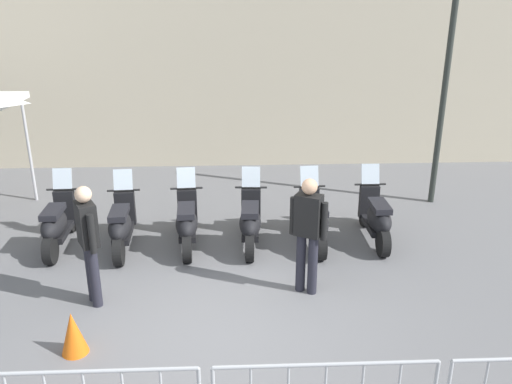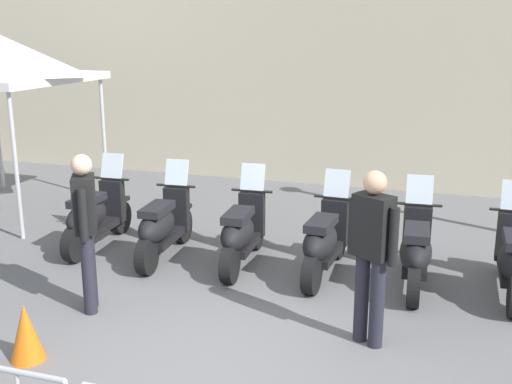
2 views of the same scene
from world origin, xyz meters
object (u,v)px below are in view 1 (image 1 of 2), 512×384
(officer_mid_plaza, at_px, (308,230))
(motorcycle_1, at_px, (122,225))
(officer_near_row_end, at_px, (89,239))
(motorcycle_0, at_px, (58,224))
(street_lamp, at_px, (449,54))
(traffic_cone, at_px, (73,333))
(motorcycle_3, at_px, (250,221))
(motorcycle_4, at_px, (314,220))
(motorcycle_5, at_px, (376,218))
(motorcycle_2, at_px, (187,222))

(officer_mid_plaza, bearing_deg, motorcycle_1, 154.47)
(motorcycle_1, height_order, officer_near_row_end, officer_near_row_end)
(officer_mid_plaza, bearing_deg, officer_near_row_end, -175.49)
(motorcycle_0, height_order, officer_mid_plaza, officer_mid_plaza)
(motorcycle_0, xyz_separation_m, motorcycle_1, (1.08, -0.07, 0.00))
(street_lamp, height_order, traffic_cone, street_lamp)
(motorcycle_1, height_order, officer_mid_plaza, officer_mid_plaza)
(motorcycle_3, height_order, motorcycle_4, same)
(motorcycle_0, relative_size, officer_near_row_end, 1.00)
(motorcycle_5, relative_size, officer_near_row_end, 1.00)
(motorcycle_1, bearing_deg, motorcycle_5, 2.85)
(motorcycle_5, xyz_separation_m, street_lamp, (1.63, 1.87, 2.54))
(motorcycle_0, xyz_separation_m, motorcycle_4, (4.32, 0.05, 0.00))
(officer_mid_plaza, bearing_deg, motorcycle_2, 141.39)
(motorcycle_5, bearing_deg, motorcycle_1, -177.15)
(motorcycle_3, bearing_deg, motorcycle_4, 1.43)
(motorcycle_3, relative_size, motorcycle_5, 1.00)
(motorcycle_3, xyz_separation_m, motorcycle_4, (1.09, 0.03, 0.00))
(officer_near_row_end, bearing_deg, traffic_cone, -87.79)
(motorcycle_0, height_order, motorcycle_3, same)
(motorcycle_3, bearing_deg, officer_near_row_end, -141.61)
(motorcycle_1, height_order, street_lamp, street_lamp)
(street_lamp, xyz_separation_m, traffic_cone, (-5.94, -4.83, -2.72))
(motorcycle_5, bearing_deg, motorcycle_2, -177.64)
(motorcycle_0, distance_m, motorcycle_4, 4.32)
(motorcycle_1, xyz_separation_m, motorcycle_2, (1.08, 0.08, 0.00))
(officer_mid_plaza, bearing_deg, motorcycle_3, 117.69)
(motorcycle_3, relative_size, motorcycle_4, 1.00)
(motorcycle_3, xyz_separation_m, traffic_cone, (-2.15, -2.84, -0.18))
(motorcycle_4, xyz_separation_m, street_lamp, (2.70, 1.96, 2.54))
(motorcycle_0, relative_size, street_lamp, 0.36)
(motorcycle_2, xyz_separation_m, motorcycle_4, (2.16, 0.04, 0.00))
(motorcycle_0, bearing_deg, motorcycle_1, -3.84)
(motorcycle_2, bearing_deg, officer_mid_plaza, -38.61)
(motorcycle_4, bearing_deg, motorcycle_2, -178.83)
(motorcycle_5, height_order, officer_near_row_end, officer_near_row_end)
(motorcycle_1, distance_m, officer_mid_plaza, 3.29)
(motorcycle_0, xyz_separation_m, motorcycle_5, (5.39, 0.14, 0.00))
(motorcycle_5, height_order, traffic_cone, motorcycle_5)
(motorcycle_5, height_order, street_lamp, street_lamp)
(officer_near_row_end, height_order, officer_mid_plaza, same)
(motorcycle_3, xyz_separation_m, officer_mid_plaza, (0.79, -1.50, 0.53))
(motorcycle_4, bearing_deg, motorcycle_3, -178.57)
(motorcycle_2, relative_size, motorcycle_4, 1.00)
(motorcycle_0, distance_m, motorcycle_3, 3.23)
(motorcycle_4, xyz_separation_m, officer_near_row_end, (-3.28, -1.76, 0.53))
(motorcycle_1, bearing_deg, motorcycle_0, 176.16)
(motorcycle_1, bearing_deg, traffic_cone, -90.01)
(motorcycle_0, relative_size, motorcycle_5, 1.00)
(motorcycle_3, distance_m, officer_mid_plaza, 1.77)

